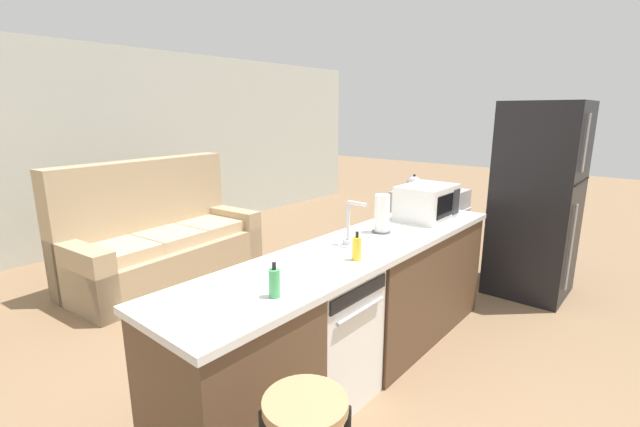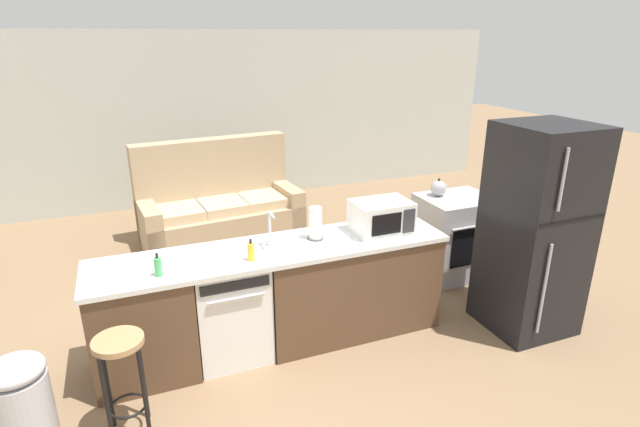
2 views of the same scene
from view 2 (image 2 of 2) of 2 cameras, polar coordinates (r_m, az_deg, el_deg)
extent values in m
plane|color=#896B4C|center=(4.50, -6.72, -14.76)|extent=(24.00, 24.00, 0.00)
cube|color=beige|center=(7.98, -13.15, 10.46)|extent=(10.00, 0.06, 2.60)
cube|color=brown|center=(4.17, -19.56, -11.88)|extent=(0.75, 0.62, 0.86)
cube|color=brown|center=(4.51, 3.31, -8.12)|extent=(1.55, 0.62, 0.86)
cube|color=silver|center=(4.10, -5.18, -4.20)|extent=(2.94, 0.66, 0.04)
cube|color=black|center=(4.51, -4.84, -13.99)|extent=(2.86, 0.56, 0.08)
cube|color=white|center=(4.23, -10.27, -10.67)|extent=(0.58, 0.58, 0.84)
cube|color=black|center=(3.80, -9.66, -8.16)|extent=(0.52, 0.01, 0.08)
cylinder|color=#B2B2B7|center=(3.83, -9.53, -9.57)|extent=(0.44, 0.02, 0.02)
cube|color=#B7B7BC|center=(5.67, 15.05, -2.77)|extent=(0.76, 0.64, 0.85)
cube|color=black|center=(5.42, 17.10, -3.57)|extent=(0.53, 0.01, 0.43)
cylinder|color=silver|center=(5.32, 17.51, -1.40)|extent=(0.61, 0.03, 0.03)
cube|color=#B7B7BC|center=(5.52, 15.46, 1.55)|extent=(0.76, 0.64, 0.05)
torus|color=black|center=(5.32, 14.81, 1.12)|extent=(0.16, 0.16, 0.01)
torus|color=black|center=(5.52, 17.69, 1.53)|extent=(0.16, 0.16, 0.01)
torus|color=black|center=(5.51, 13.27, 1.93)|extent=(0.16, 0.16, 0.01)
torus|color=black|center=(5.71, 16.10, 2.30)|extent=(0.16, 0.16, 0.01)
cube|color=black|center=(4.73, 23.41, -1.79)|extent=(0.72, 0.70, 1.86)
cylinder|color=#B2B2B7|center=(4.18, 26.04, 3.46)|extent=(0.02, 0.02, 0.50)
cylinder|color=#B2B2B7|center=(4.50, 24.24, -7.95)|extent=(0.02, 0.02, 0.81)
cube|color=black|center=(4.43, 26.95, -0.65)|extent=(0.68, 0.01, 0.01)
cube|color=white|center=(4.39, 7.00, -0.35)|extent=(0.50, 0.36, 0.28)
cube|color=black|center=(4.22, 7.65, -1.23)|extent=(0.27, 0.01, 0.18)
cube|color=#2D2D33|center=(4.32, 10.14, -0.84)|extent=(0.11, 0.01, 0.21)
cylinder|color=silver|center=(4.14, -5.71, -3.41)|extent=(0.07, 0.07, 0.03)
cylinder|color=silver|center=(4.09, -5.78, -1.55)|extent=(0.02, 0.02, 0.26)
cylinder|color=silver|center=(3.98, -5.56, -0.15)|extent=(0.02, 0.14, 0.02)
cylinder|color=#4C4C51|center=(4.25, -0.52, -2.82)|extent=(0.14, 0.14, 0.01)
cylinder|color=white|center=(4.20, -0.53, -1.05)|extent=(0.11, 0.11, 0.27)
cylinder|color=yellow|center=(3.87, -7.89, -4.37)|extent=(0.06, 0.06, 0.14)
cylinder|color=black|center=(3.83, -7.95, -3.17)|extent=(0.02, 0.02, 0.04)
cylinder|color=#4CB266|center=(3.78, -18.02, -5.82)|extent=(0.06, 0.06, 0.14)
cylinder|color=black|center=(3.75, -18.16, -4.61)|extent=(0.02, 0.02, 0.04)
sphere|color=#B2B2B7|center=(5.49, 13.37, 2.84)|extent=(0.17, 0.17, 0.17)
sphere|color=black|center=(5.46, 13.45, 3.79)|extent=(0.03, 0.03, 0.03)
cone|color=#B2B2B7|center=(5.53, 14.08, 3.09)|extent=(0.08, 0.04, 0.06)
cylinder|color=tan|center=(3.48, -22.11, -13.43)|extent=(0.32, 0.32, 0.04)
cylinder|color=black|center=(3.61, -23.15, -19.52)|extent=(0.03, 0.03, 0.70)
cylinder|color=black|center=(3.60, -19.40, -19.11)|extent=(0.03, 0.03, 0.70)
cylinder|color=black|center=(3.79, -23.14, -17.43)|extent=(0.03, 0.03, 0.70)
cylinder|color=black|center=(3.78, -19.61, -17.03)|extent=(0.03, 0.03, 0.70)
torus|color=black|center=(3.77, -21.07, -19.82)|extent=(0.25, 0.25, 0.02)
cylinder|color=#B7B7BC|center=(3.79, -30.56, -19.53)|extent=(0.34, 0.34, 0.62)
ellipsoid|color=#B7B7BC|center=(3.59, -31.60, -15.00)|extent=(0.35, 0.35, 0.14)
cube|color=tan|center=(6.61, -11.10, -1.17)|extent=(2.08, 1.09, 0.42)
cube|color=tan|center=(6.77, -12.15, 3.09)|extent=(2.01, 0.43, 1.27)
cube|color=tan|center=(6.41, -18.87, -1.63)|extent=(0.29, 0.92, 0.62)
cube|color=tan|center=(6.85, -3.95, 0.84)|extent=(0.29, 0.92, 0.62)
cube|color=beige|center=(6.35, -15.87, 0.15)|extent=(0.62, 0.68, 0.12)
cube|color=beige|center=(6.47, -11.13, 0.92)|extent=(0.62, 0.68, 0.12)
cube|color=beige|center=(6.63, -6.58, 1.64)|extent=(0.62, 0.68, 0.12)
camera|label=1|loc=(2.49, -48.92, -5.64)|focal=24.00mm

